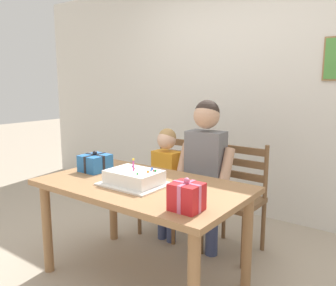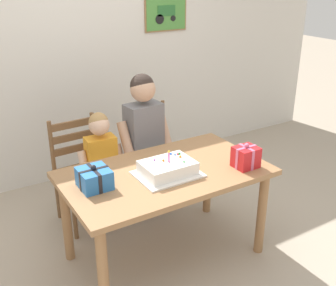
# 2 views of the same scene
# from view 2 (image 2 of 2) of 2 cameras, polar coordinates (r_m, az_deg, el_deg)

# --- Properties ---
(ground_plane) EXTENTS (20.00, 20.00, 0.00)m
(ground_plane) POSITION_cam_2_polar(r_m,az_deg,el_deg) (3.35, -0.37, -15.09)
(ground_plane) COLOR tan
(back_wall) EXTENTS (6.40, 0.11, 2.60)m
(back_wall) POSITION_cam_2_polar(r_m,az_deg,el_deg) (4.28, -12.56, 12.12)
(back_wall) COLOR silver
(back_wall) RESTS_ON ground
(dining_table) EXTENTS (1.46, 0.85, 0.73)m
(dining_table) POSITION_cam_2_polar(r_m,az_deg,el_deg) (3.01, -0.40, -5.54)
(dining_table) COLOR #9E7047
(dining_table) RESTS_ON ground
(birthday_cake) EXTENTS (0.44, 0.34, 0.19)m
(birthday_cake) POSITION_cam_2_polar(r_m,az_deg,el_deg) (2.88, -0.04, -3.58)
(birthday_cake) COLOR white
(birthday_cake) RESTS_ON dining_table
(gift_box_red_large) EXTENTS (0.17, 0.15, 0.19)m
(gift_box_red_large) POSITION_cam_2_polar(r_m,az_deg,el_deg) (3.04, 10.71, -1.93)
(gift_box_red_large) COLOR red
(gift_box_red_large) RESTS_ON dining_table
(gift_box_beside_cake) EXTENTS (0.20, 0.21, 0.17)m
(gift_box_beside_cake) POSITION_cam_2_polar(r_m,az_deg,el_deg) (2.76, -10.16, -4.83)
(gift_box_beside_cake) COLOR #286BB7
(gift_box_beside_cake) RESTS_ON dining_table
(chair_left) EXTENTS (0.44, 0.44, 0.92)m
(chair_left) POSITION_cam_2_polar(r_m,az_deg,el_deg) (3.61, -11.79, -3.89)
(chair_left) COLOR brown
(chair_left) RESTS_ON ground
(chair_right) EXTENTS (0.43, 0.43, 0.92)m
(chair_right) POSITION_cam_2_polar(r_m,az_deg,el_deg) (3.86, -2.13, -1.55)
(chair_right) COLOR brown
(chair_right) RESTS_ON ground
(child_older) EXTENTS (0.48, 0.28, 1.29)m
(child_older) POSITION_cam_2_polar(r_m,az_deg,el_deg) (3.49, -3.34, 1.40)
(child_older) COLOR #38426B
(child_older) RESTS_ON ground
(child_younger) EXTENTS (0.38, 0.22, 1.03)m
(child_younger) POSITION_cam_2_polar(r_m,az_deg,el_deg) (3.41, -9.17, -2.38)
(child_younger) COLOR #38426B
(child_younger) RESTS_ON ground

